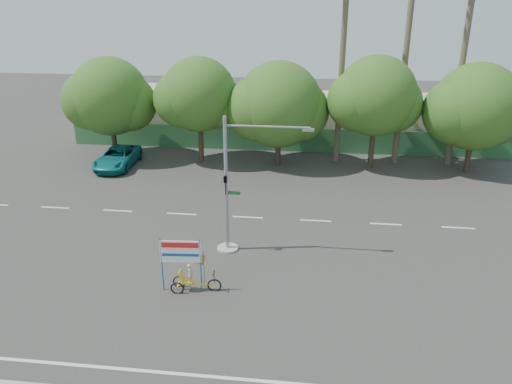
# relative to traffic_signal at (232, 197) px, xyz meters

# --- Properties ---
(ground) EXTENTS (120.00, 120.00, 0.00)m
(ground) POSITION_rel_traffic_signal_xyz_m (2.20, -3.98, -2.92)
(ground) COLOR #33302D
(ground) RESTS_ON ground
(fence) EXTENTS (38.00, 0.08, 2.00)m
(fence) POSITION_rel_traffic_signal_xyz_m (2.20, 17.52, -1.92)
(fence) COLOR #336B3D
(fence) RESTS_ON ground
(building_left) EXTENTS (12.00, 8.00, 4.00)m
(building_left) POSITION_rel_traffic_signal_xyz_m (-7.80, 22.02, -0.92)
(building_left) COLOR beige
(building_left) RESTS_ON ground
(building_right) EXTENTS (14.00, 8.00, 3.60)m
(building_right) POSITION_rel_traffic_signal_xyz_m (10.20, 22.02, -1.12)
(building_right) COLOR beige
(building_right) RESTS_ON ground
(tree_far_left) EXTENTS (7.14, 6.00, 7.96)m
(tree_far_left) POSITION_rel_traffic_signal_xyz_m (-11.85, 14.02, 1.84)
(tree_far_left) COLOR #473828
(tree_far_left) RESTS_ON ground
(tree_left) EXTENTS (6.66, 5.60, 8.07)m
(tree_left) POSITION_rel_traffic_signal_xyz_m (-4.85, 14.02, 2.14)
(tree_left) COLOR #473828
(tree_left) RESTS_ON ground
(tree_center) EXTENTS (7.62, 6.40, 7.85)m
(tree_center) POSITION_rel_traffic_signal_xyz_m (1.14, 14.02, 1.55)
(tree_center) COLOR #473828
(tree_center) RESTS_ON ground
(tree_right) EXTENTS (6.90, 5.80, 8.36)m
(tree_right) POSITION_rel_traffic_signal_xyz_m (8.15, 14.02, 2.32)
(tree_right) COLOR #473828
(tree_right) RESTS_ON ground
(tree_far_right) EXTENTS (7.38, 6.20, 7.94)m
(tree_far_right) POSITION_rel_traffic_signal_xyz_m (15.15, 14.02, 1.73)
(tree_far_right) COLOR #473828
(tree_far_right) RESTS_ON ground
(palm_tall) EXTENTS (3.73, 3.79, 17.45)m
(palm_tall) POSITION_rel_traffic_signal_xyz_m (10.20, 15.52, 7.55)
(palm_tall) COLOR #70604C
(palm_tall) RESTS_ON ground
(palm_mid) EXTENTS (3.73, 3.79, 15.45)m
(palm_mid) POSITION_rel_traffic_signal_xyz_m (14.20, 15.52, 6.48)
(palm_mid) COLOR #70604C
(palm_mid) RESTS_ON ground
(palm_short) EXTENTS (3.73, 3.79, 14.45)m
(palm_short) POSITION_rel_traffic_signal_xyz_m (5.70, 15.52, 5.94)
(palm_short) COLOR #70604C
(palm_short) RESTS_ON ground
(traffic_signal) EXTENTS (4.72, 1.10, 7.00)m
(traffic_signal) POSITION_rel_traffic_signal_xyz_m (0.00, 0.00, 0.00)
(traffic_signal) COLOR gray
(traffic_signal) RESTS_ON ground
(trike_billboard) EXTENTS (2.64, 0.66, 2.59)m
(trike_billboard) POSITION_rel_traffic_signal_xyz_m (-1.38, -4.00, -1.88)
(trike_billboard) COLOR black
(trike_billboard) RESTS_ON ground
(pickup_truck) EXTENTS (2.55, 5.35, 1.47)m
(pickup_truck) POSITION_rel_traffic_signal_xyz_m (-10.84, 12.00, -2.18)
(pickup_truck) COLOR #107575
(pickup_truck) RESTS_ON ground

